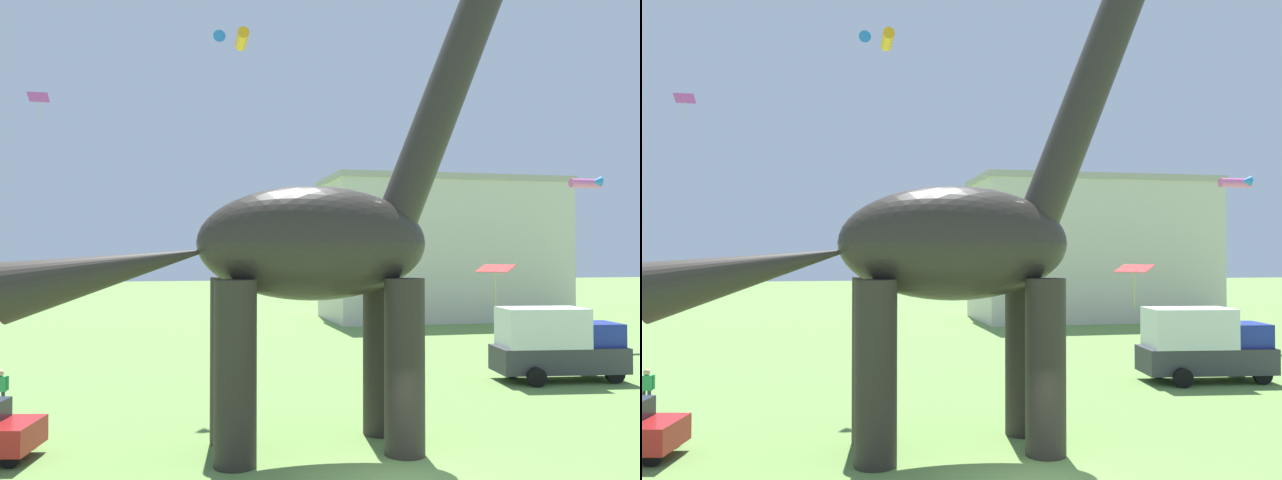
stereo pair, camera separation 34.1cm
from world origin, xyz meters
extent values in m
cylinder|color=#2D2823|center=(0.94, 4.42, 2.43)|extent=(1.13, 1.13, 4.87)
cylinder|color=#2D2823|center=(0.94, 2.27, 2.43)|extent=(1.13, 1.13, 4.87)
cylinder|color=#2D2823|center=(-3.72, 4.42, 2.43)|extent=(1.13, 1.13, 4.87)
cylinder|color=#2D2823|center=(-3.72, 2.27, 2.43)|extent=(1.13, 1.13, 4.87)
ellipsoid|color=#2D2823|center=(-1.39, 3.35, 5.85)|extent=(6.66, 2.87, 3.28)
cylinder|color=#2D2823|center=(2.93, 3.35, 11.11)|extent=(4.79, 1.23, 9.49)
cone|color=#2D2823|center=(-6.98, 3.35, 5.10)|extent=(5.86, 1.64, 2.78)
cylinder|color=black|center=(-9.45, 5.19, 0.31)|extent=(0.65, 0.34, 0.62)
cylinder|color=black|center=(-9.45, 3.41, 0.31)|extent=(0.65, 0.34, 0.62)
cube|color=#38383D|center=(11.08, 10.80, 0.95)|extent=(5.81, 2.74, 1.10)
cube|color=navy|center=(12.93, 10.80, 2.00)|extent=(2.00, 2.13, 1.00)
cube|color=silver|center=(10.30, 10.80, 2.35)|extent=(3.79, 2.42, 1.70)
cylinder|color=black|center=(13.10, 11.85, 0.40)|extent=(0.82, 0.35, 0.80)
cylinder|color=black|center=(13.10, 9.75, 0.40)|extent=(0.82, 0.35, 0.80)
cylinder|color=black|center=(9.40, 11.85, 0.40)|extent=(0.82, 0.35, 0.80)
cylinder|color=black|center=(9.40, 9.75, 0.40)|extent=(0.82, 0.35, 0.80)
cylinder|color=#2D3347|center=(-11.37, 9.76, 0.37)|extent=(0.12, 0.12, 0.74)
cylinder|color=#2D3347|center=(-11.19, 9.76, 0.37)|extent=(0.12, 0.12, 0.74)
cube|color=green|center=(-11.28, 9.76, 1.00)|extent=(0.40, 0.25, 0.52)
sphere|color=tan|center=(-11.28, 9.76, 1.38)|extent=(0.23, 0.23, 0.23)
cylinder|color=green|center=(-11.05, 9.76, 1.03)|extent=(0.10, 0.10, 0.50)
cube|color=red|center=(1.80, -1.41, 5.22)|extent=(0.91, 0.93, 0.17)
cylinder|color=yellow|center=(1.80, -1.41, 4.73)|extent=(0.01, 0.01, 0.75)
cube|color=purple|center=(-10.49, 11.56, 11.55)|extent=(0.74, 0.51, 0.27)
cylinder|color=yellow|center=(-10.49, 11.56, 11.07)|extent=(0.01, 0.01, 0.74)
cylinder|color=pink|center=(19.96, 21.70, 10.02)|extent=(2.07, 0.61, 0.58)
cone|color=#287AE5|center=(19.95, 20.56, 10.02)|extent=(0.52, 0.61, 0.61)
cylinder|color=orange|center=(-2.52, 13.77, 15.08)|extent=(0.53, 1.82, 0.51)
cone|color=#287AE5|center=(-3.52, 13.79, 15.08)|extent=(0.54, 0.46, 0.53)
cube|color=beige|center=(16.79, 37.50, 5.74)|extent=(19.77, 9.16, 11.48)
cube|color=#ABA396|center=(16.79, 37.50, 11.73)|extent=(20.17, 9.35, 0.50)
camera|label=1|loc=(-5.13, -14.84, 5.55)|focal=36.42mm
camera|label=2|loc=(-4.80, -14.91, 5.55)|focal=36.42mm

